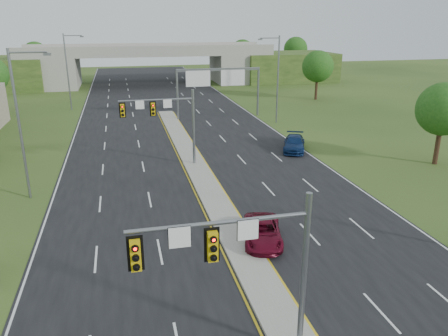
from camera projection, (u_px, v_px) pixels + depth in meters
name	position (u px, v px, depth m)	size (l,w,h in m)	color
road	(180.00, 138.00, 49.95)	(24.00, 160.00, 0.02)	black
median	(198.00, 170.00, 38.87)	(2.00, 54.00, 0.16)	gray
lane_markings	(182.00, 153.00, 44.20)	(23.72, 160.00, 0.01)	gold
signal_mast_near	(248.00, 258.00, 15.63)	(6.62, 0.60, 7.00)	slate
signal_mast_far	(168.00, 116.00, 38.65)	(6.62, 0.60, 7.00)	slate
sign_gantry	(217.00, 79.00, 58.87)	(11.58, 0.44, 6.67)	slate
overpass	(149.00, 67.00, 90.25)	(80.00, 14.00, 8.10)	gray
lightpole_l_mid	(21.00, 119.00, 31.25)	(2.85, 0.25, 11.00)	slate
lightpole_l_far	(69.00, 69.00, 63.48)	(2.85, 0.25, 11.00)	slate
lightpole_r_far	(276.00, 76.00, 55.51)	(2.85, 0.25, 11.00)	slate
tree_r_near	(443.00, 109.00, 39.30)	(4.80, 4.80, 7.60)	#382316
tree_r_mid	(318.00, 66.00, 72.31)	(5.20, 5.20, 8.12)	#382316
tree_back_b	(35.00, 54.00, 97.24)	(5.60, 5.60, 8.32)	#382316
tree_back_c	(242.00, 51.00, 107.78)	(5.60, 5.60, 8.32)	#382316
tree_back_d	(296.00, 49.00, 110.75)	(6.00, 6.00, 8.85)	#382316
car_far_a	(263.00, 232.00, 26.37)	(2.19, 4.74, 1.32)	#59081B
car_far_b	(294.00, 143.00, 44.89)	(2.09, 5.13, 1.49)	#0D224F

